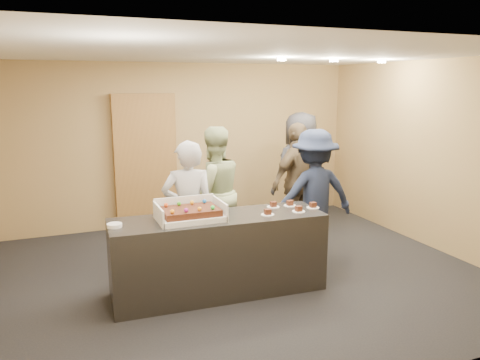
{
  "coord_description": "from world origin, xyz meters",
  "views": [
    {
      "loc": [
        -2.04,
        -5.16,
        2.35
      ],
      "look_at": [
        0.01,
        0.0,
        1.21
      ],
      "focal_mm": 35.0,
      "sensor_mm": 36.0,
      "label": 1
    }
  ],
  "objects_px": {
    "storage_cabinet": "(146,162)",
    "cake_box": "(190,215)",
    "plate_stack": "(115,225)",
    "serving_counter": "(219,255)",
    "person_brown_extra": "(298,181)",
    "sheet_cake": "(190,211)",
    "person_dark_suit": "(300,172)",
    "person_sage_man": "(213,192)",
    "person_navy_man": "(314,194)",
    "person_server_grey": "(189,212)"
  },
  "relations": [
    {
      "from": "serving_counter",
      "to": "person_brown_extra",
      "type": "relative_size",
      "value": 1.34
    },
    {
      "from": "storage_cabinet",
      "to": "person_navy_man",
      "type": "xyz_separation_m",
      "value": [
        1.87,
        -2.2,
        -0.22
      ]
    },
    {
      "from": "serving_counter",
      "to": "person_navy_man",
      "type": "height_order",
      "value": "person_navy_man"
    },
    {
      "from": "sheet_cake",
      "to": "person_dark_suit",
      "type": "distance_m",
      "value": 2.95
    },
    {
      "from": "person_sage_man",
      "to": "person_navy_man",
      "type": "bearing_deg",
      "value": 152.81
    },
    {
      "from": "serving_counter",
      "to": "plate_stack",
      "type": "height_order",
      "value": "plate_stack"
    },
    {
      "from": "sheet_cake",
      "to": "person_sage_man",
      "type": "distance_m",
      "value": 1.32
    },
    {
      "from": "cake_box",
      "to": "plate_stack",
      "type": "height_order",
      "value": "cake_box"
    },
    {
      "from": "serving_counter",
      "to": "person_brown_extra",
      "type": "distance_m",
      "value": 2.29
    },
    {
      "from": "plate_stack",
      "to": "person_sage_man",
      "type": "distance_m",
      "value": 1.83
    },
    {
      "from": "serving_counter",
      "to": "storage_cabinet",
      "type": "bearing_deg",
      "value": 98.23
    },
    {
      "from": "person_brown_extra",
      "to": "person_dark_suit",
      "type": "xyz_separation_m",
      "value": [
        0.25,
        0.4,
        0.06
      ]
    },
    {
      "from": "serving_counter",
      "to": "sheet_cake",
      "type": "height_order",
      "value": "sheet_cake"
    },
    {
      "from": "plate_stack",
      "to": "serving_counter",
      "type": "bearing_deg",
      "value": -1.34
    },
    {
      "from": "cake_box",
      "to": "person_dark_suit",
      "type": "bearing_deg",
      "value": 36.94
    },
    {
      "from": "cake_box",
      "to": "sheet_cake",
      "type": "height_order",
      "value": "cake_box"
    },
    {
      "from": "plate_stack",
      "to": "person_brown_extra",
      "type": "distance_m",
      "value": 3.2
    },
    {
      "from": "serving_counter",
      "to": "person_brown_extra",
      "type": "bearing_deg",
      "value": 40.68
    },
    {
      "from": "cake_box",
      "to": "sheet_cake",
      "type": "xyz_separation_m",
      "value": [
        -0.0,
        -0.03,
        0.05
      ]
    },
    {
      "from": "serving_counter",
      "to": "person_dark_suit",
      "type": "distance_m",
      "value": 2.75
    },
    {
      "from": "storage_cabinet",
      "to": "cake_box",
      "type": "height_order",
      "value": "storage_cabinet"
    },
    {
      "from": "plate_stack",
      "to": "person_navy_man",
      "type": "bearing_deg",
      "value": 12.2
    },
    {
      "from": "plate_stack",
      "to": "person_brown_extra",
      "type": "bearing_deg",
      "value": 25.26
    },
    {
      "from": "person_sage_man",
      "to": "serving_counter",
      "type": "bearing_deg",
      "value": 69.94
    },
    {
      "from": "serving_counter",
      "to": "person_brown_extra",
      "type": "height_order",
      "value": "person_brown_extra"
    },
    {
      "from": "storage_cabinet",
      "to": "person_brown_extra",
      "type": "height_order",
      "value": "storage_cabinet"
    },
    {
      "from": "person_brown_extra",
      "to": "person_sage_man",
      "type": "bearing_deg",
      "value": -9.81
    },
    {
      "from": "person_navy_man",
      "to": "person_server_grey",
      "type": "bearing_deg",
      "value": 10.54
    },
    {
      "from": "storage_cabinet",
      "to": "plate_stack",
      "type": "relative_size",
      "value": 14.15
    },
    {
      "from": "plate_stack",
      "to": "person_brown_extra",
      "type": "xyz_separation_m",
      "value": [
        2.89,
        1.37,
        -0.02
      ]
    },
    {
      "from": "person_sage_man",
      "to": "cake_box",
      "type": "bearing_deg",
      "value": 55.7
    },
    {
      "from": "person_dark_suit",
      "to": "sheet_cake",
      "type": "bearing_deg",
      "value": 33.63
    },
    {
      "from": "plate_stack",
      "to": "person_sage_man",
      "type": "bearing_deg",
      "value": 37.66
    },
    {
      "from": "person_server_grey",
      "to": "person_brown_extra",
      "type": "height_order",
      "value": "person_brown_extra"
    },
    {
      "from": "person_server_grey",
      "to": "person_brown_extra",
      "type": "xyz_separation_m",
      "value": [
        1.99,
        0.94,
        0.04
      ]
    },
    {
      "from": "serving_counter",
      "to": "person_dark_suit",
      "type": "height_order",
      "value": "person_dark_suit"
    },
    {
      "from": "plate_stack",
      "to": "person_server_grey",
      "type": "height_order",
      "value": "person_server_grey"
    },
    {
      "from": "storage_cabinet",
      "to": "person_server_grey",
      "type": "height_order",
      "value": "storage_cabinet"
    },
    {
      "from": "serving_counter",
      "to": "person_dark_suit",
      "type": "relative_size",
      "value": 1.25
    },
    {
      "from": "cake_box",
      "to": "person_sage_man",
      "type": "distance_m",
      "value": 1.3
    },
    {
      "from": "person_brown_extra",
      "to": "person_dark_suit",
      "type": "height_order",
      "value": "person_dark_suit"
    },
    {
      "from": "serving_counter",
      "to": "storage_cabinet",
      "type": "height_order",
      "value": "storage_cabinet"
    },
    {
      "from": "sheet_cake",
      "to": "person_dark_suit",
      "type": "xyz_separation_m",
      "value": [
        2.35,
        1.79,
        -0.04
      ]
    },
    {
      "from": "sheet_cake",
      "to": "person_dark_suit",
      "type": "relative_size",
      "value": 0.32
    },
    {
      "from": "storage_cabinet",
      "to": "person_dark_suit",
      "type": "xyz_separation_m",
      "value": [
        2.31,
        -1.02,
        -0.14
      ]
    },
    {
      "from": "storage_cabinet",
      "to": "cake_box",
      "type": "xyz_separation_m",
      "value": [
        -0.04,
        -2.79,
        -0.16
      ]
    },
    {
      "from": "plate_stack",
      "to": "person_brown_extra",
      "type": "relative_size",
      "value": 0.09
    },
    {
      "from": "serving_counter",
      "to": "person_dark_suit",
      "type": "xyz_separation_m",
      "value": [
        2.02,
        1.79,
        0.51
      ]
    },
    {
      "from": "cake_box",
      "to": "person_sage_man",
      "type": "xyz_separation_m",
      "value": [
        0.65,
        1.12,
        -0.05
      ]
    },
    {
      "from": "storage_cabinet",
      "to": "person_navy_man",
      "type": "height_order",
      "value": "storage_cabinet"
    }
  ]
}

